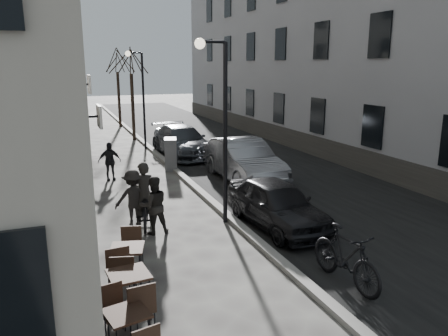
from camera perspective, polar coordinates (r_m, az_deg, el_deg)
road at (r=23.04m, az=0.20°, el=2.33°), size 7.30×60.00×0.00m
kerb at (r=22.01m, az=-8.71°, el=1.80°), size 0.25×60.00×0.12m
streetlamp_near at (r=11.90m, az=-0.62°, el=7.26°), size 0.90×0.28×5.09m
streetlamp_far at (r=23.50m, az=-10.94°, el=10.07°), size 0.90×0.28×5.09m
tree_near at (r=26.43m, az=-12.11°, el=13.63°), size 2.40×2.40×5.70m
tree_far at (r=32.37m, az=-13.82°, el=13.45°), size 2.40×2.40×5.70m
bistro_set_a at (r=7.30m, az=-12.48°, el=-19.90°), size 0.74×1.58×0.90m
bistro_set_b at (r=8.24m, az=-12.25°, el=-15.34°), size 0.76×1.73×1.00m
bistro_set_c at (r=9.35m, az=-12.46°, el=-11.85°), size 0.86×1.69×0.96m
sign_board at (r=7.37m, az=-16.58°, el=-19.90°), size 0.58×0.72×1.12m
utility_cabinet at (r=18.80m, az=-6.99°, el=1.80°), size 0.70×1.00×1.36m
bicycle at (r=12.53m, az=-10.36°, el=-4.85°), size 1.13×2.22×1.11m
cyclist_rider at (r=12.42m, az=-10.43°, el=-3.30°), size 0.73×0.56×1.82m
pedestrian_near at (r=11.76m, az=-9.15°, el=-4.83°), size 0.77×0.60×1.57m
pedestrian_mid at (r=12.48m, az=-11.75°, el=-3.82°), size 1.05×0.62×1.60m
pedestrian_far at (r=17.57m, az=-14.73°, el=0.86°), size 0.90×0.42×1.50m
car_near at (r=12.23m, az=6.93°, el=-4.65°), size 1.82×3.99×1.33m
car_mid at (r=16.91m, az=2.53°, el=1.01°), size 1.72×4.89×1.61m
car_far at (r=21.68m, az=-5.50°, el=3.52°), size 2.38×5.16×1.46m
moped at (r=9.41m, az=15.62°, el=-11.12°), size 0.73×2.06×1.22m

